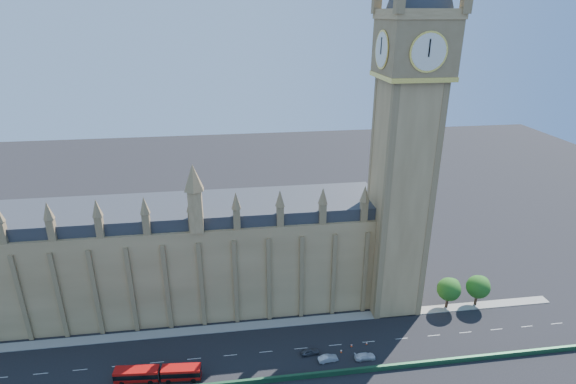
{
  "coord_description": "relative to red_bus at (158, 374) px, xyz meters",
  "views": [
    {
      "loc": [
        -2.26,
        -80.71,
        70.99
      ],
      "look_at": [
        10.42,
        10.0,
        34.58
      ],
      "focal_mm": 28.0,
      "sensor_mm": 36.0,
      "label": 1
    }
  ],
  "objects": [
    {
      "name": "ground",
      "position": [
        18.96,
        5.15,
        -1.58
      ],
      "size": [
        400.0,
        400.0,
        0.0
      ],
      "primitive_type": "plane",
      "color": "black",
      "rests_on": "ground"
    },
    {
      "name": "palace_westminster",
      "position": [
        -6.04,
        27.15,
        12.28
      ],
      "size": [
        120.0,
        20.0,
        28.0
      ],
      "color": "olive",
      "rests_on": "ground"
    },
    {
      "name": "elizabeth_tower",
      "position": [
        56.96,
        19.15,
        52.97
      ],
      "size": [
        20.59,
        20.59,
        105.0
      ],
      "color": "olive",
      "rests_on": "ground"
    },
    {
      "name": "bridge_parapet",
      "position": [
        18.96,
        -3.85,
        -0.98
      ],
      "size": [
        160.0,
        0.6,
        1.2
      ],
      "primitive_type": "cube",
      "color": "#1E4C2D",
      "rests_on": "ground"
    },
    {
      "name": "kerb_north",
      "position": [
        18.96,
        14.65,
        -1.5
      ],
      "size": [
        160.0,
        3.0,
        0.16
      ],
      "primitive_type": "cube",
      "color": "gray",
      "rests_on": "ground"
    },
    {
      "name": "tree_east_near",
      "position": [
        71.19,
        15.24,
        4.06
      ],
      "size": [
        6.0,
        6.0,
        8.5
      ],
      "color": "#382619",
      "rests_on": "ground"
    },
    {
      "name": "tree_east_far",
      "position": [
        79.19,
        15.24,
        4.06
      ],
      "size": [
        6.0,
        6.0,
        8.5
      ],
      "color": "#382619",
      "rests_on": "ground"
    },
    {
      "name": "red_bus",
      "position": [
        0.0,
        0.0,
        0.0
      ],
      "size": [
        17.83,
        4.07,
        3.01
      ],
      "rotation": [
        0.0,
        0.0,
        -0.08
      ],
      "color": "#B30D0B",
      "rests_on": "ground"
    },
    {
      "name": "car_grey",
      "position": [
        32.63,
        3.07,
        -0.89
      ],
      "size": [
        4.25,
        2.09,
        1.39
      ],
      "primitive_type": "imported",
      "rotation": [
        0.0,
        0.0,
        1.68
      ],
      "color": "#45474D",
      "rests_on": "ground"
    },
    {
      "name": "car_silver",
      "position": [
        36.2,
        0.37,
        -0.87
      ],
      "size": [
        4.48,
        2.03,
        1.43
      ],
      "primitive_type": "imported",
      "rotation": [
        0.0,
        0.0,
        1.69
      ],
      "color": "#ADAFB5",
      "rests_on": "ground"
    },
    {
      "name": "car_white",
      "position": [
        44.44,
        -0.09,
        -0.91
      ],
      "size": [
        4.7,
        1.99,
        1.35
      ],
      "primitive_type": "imported",
      "rotation": [
        0.0,
        0.0,
        1.59
      ],
      "color": "silver",
      "rests_on": "ground"
    },
    {
      "name": "cone_a",
      "position": [
        42.55,
        4.12,
        -1.23
      ],
      "size": [
        0.6,
        0.6,
        0.72
      ],
      "rotation": [
        0.0,
        0.0,
        -0.43
      ],
      "color": "black",
      "rests_on": "ground"
    },
    {
      "name": "cone_b",
      "position": [
        32.96,
        3.24,
        -1.23
      ],
      "size": [
        0.52,
        0.52,
        0.72
      ],
      "rotation": [
        0.0,
        0.0,
        -0.16
      ],
      "color": "black",
      "rests_on": "ground"
    },
    {
      "name": "cone_c",
      "position": [
        46.2,
        4.33,
        -1.26
      ],
      "size": [
        0.53,
        0.53,
        0.65
      ],
      "rotation": [
        0.0,
        0.0,
        0.4
      ],
      "color": "black",
      "rests_on": "ground"
    },
    {
      "name": "cone_d",
      "position": [
        39.73,
        2.61,
        -1.21
      ],
      "size": [
        0.58,
        0.58,
        0.76
      ],
      "rotation": [
        0.0,
        0.0,
        -0.27
      ],
      "color": "black",
      "rests_on": "ground"
    }
  ]
}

